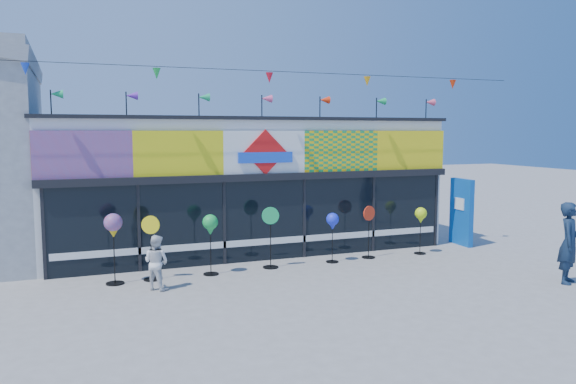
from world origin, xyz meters
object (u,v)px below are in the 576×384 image
spinner_1 (151,246)px  spinner_6 (421,217)px  spinner_0 (113,228)px  spinner_4 (333,223)px  adult_man (569,243)px  spinner_5 (369,230)px  spinner_3 (271,236)px  spinner_2 (210,227)px  blue_sign (461,212)px  child (156,262)px

spinner_1 → spinner_6: (7.96, 0.14, 0.28)m
spinner_0 → spinner_4: size_ratio=1.23×
spinner_4 → adult_man: size_ratio=0.71×
spinner_1 → spinner_5: bearing=2.0°
spinner_6 → adult_man: size_ratio=0.71×
spinner_5 → spinner_3: bearing=-178.0°
spinner_0 → spinner_4: 5.90m
spinner_5 → spinner_2: bearing=-177.2°
spinner_4 → spinner_6: (2.95, 0.04, 0.00)m
spinner_4 → blue_sign: bearing=8.3°
spinner_0 → spinner_3: (4.06, 0.17, -0.50)m
blue_sign → spinner_4: size_ratio=1.53×
spinner_6 → adult_man: (1.45, -4.08, -0.14)m
spinner_4 → spinner_3: bearing=179.6°
blue_sign → adult_man: 4.81m
adult_man → spinner_3: bearing=112.0°
spinner_3 → spinner_5: size_ratio=1.08×
spinner_5 → child: size_ratio=1.19×
spinner_4 → spinner_6: bearing=0.7°
spinner_4 → adult_man: (4.40, -4.05, -0.14)m
spinner_1 → spinner_3: spinner_3 is taller
blue_sign → spinner_4: 5.03m
spinner_3 → spinner_4: (1.84, -0.01, 0.25)m
spinner_4 → spinner_6: size_ratio=1.00×
spinner_3 → child: size_ratio=1.29×
spinner_0 → spinner_1: spinner_0 is taller
spinner_2 → child: spinner_2 is taller
blue_sign → child: blue_sign is taller
spinner_4 → spinner_5: bearing=5.5°
spinner_6 → spinner_3: bearing=-179.8°
blue_sign → spinner_3: 6.86m
spinner_6 → child: 8.05m
spinner_3 → adult_man: (6.24, -4.06, 0.11)m
child → spinner_6: bearing=-127.6°
spinner_4 → spinner_6: 2.95m
spinner_2 → spinner_4: size_ratio=1.11×
spinner_4 → adult_man: adult_man is taller
blue_sign → spinner_1: blue_sign is taller
spinner_2 → spinner_3: (1.68, 0.13, -0.38)m
child → spinner_4: bearing=-123.8°
spinner_0 → spinner_4: (5.90, 0.16, -0.26)m
spinner_0 → spinner_5: spinner_0 is taller
spinner_3 → spinner_6: bearing=0.2°
spinner_1 → spinner_2: (1.49, -0.01, 0.40)m
spinner_3 → adult_man: bearing=-33.1°
blue_sign → spinner_6: blue_sign is taller
adult_man → spinner_5: bearing=92.3°
spinner_5 → adult_man: 5.24m
spinner_0 → spinner_2: size_ratio=1.10×
spinner_5 → spinner_1: bearing=-178.0°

